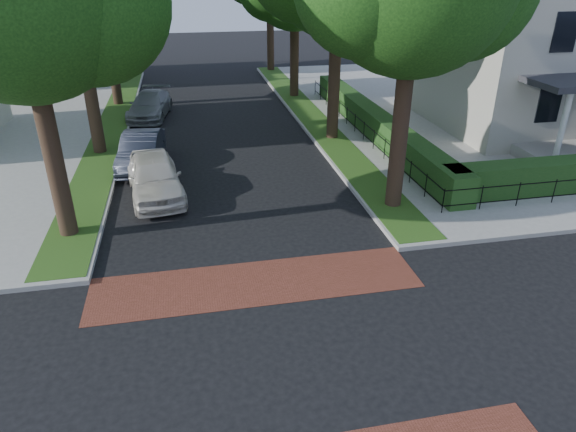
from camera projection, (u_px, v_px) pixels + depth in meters
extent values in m
plane|color=black|center=(277.00, 362.00, 11.36)|extent=(120.00, 120.00, 0.00)
cube|color=gray|center=(534.00, 105.00, 31.45)|extent=(30.00, 30.00, 0.15)
cube|color=brown|center=(256.00, 283.00, 14.17)|extent=(9.00, 2.20, 0.01)
cube|color=#274D16|center=(310.00, 115.00, 29.01)|extent=(1.60, 29.80, 0.02)
cube|color=#274D16|center=(112.00, 126.00, 27.10)|extent=(1.60, 29.80, 0.02)
cylinder|color=black|center=(403.00, 102.00, 16.77)|extent=(0.56, 0.56, 7.35)
cylinder|color=black|center=(335.00, 57.00, 23.72)|extent=(0.56, 0.56, 7.70)
cylinder|color=black|center=(294.00, 42.00, 31.85)|extent=(0.56, 0.56, 6.65)
cylinder|color=black|center=(270.00, 24.00, 39.67)|extent=(0.56, 0.56, 7.00)
cylinder|color=black|center=(47.00, 127.00, 14.91)|extent=(0.56, 0.56, 7.00)
sphere|color=#14380F|center=(88.00, 3.00, 13.99)|extent=(4.50, 4.50, 4.50)
cylinder|color=black|center=(85.00, 61.00, 21.69)|extent=(0.56, 0.56, 8.05)
cylinder|color=black|center=(110.00, 45.00, 29.86)|extent=(0.56, 0.56, 6.86)
cylinder|color=black|center=(123.00, 26.00, 37.69)|extent=(0.56, 0.56, 7.14)
cube|color=#174016|center=(375.00, 123.00, 25.56)|extent=(1.00, 18.00, 1.20)
cube|color=#B3AFA0|center=(552.00, 43.00, 26.65)|extent=(12.00, 10.00, 8.00)
cylinder|color=white|center=(563.00, 127.00, 20.59)|extent=(0.24, 0.24, 3.00)
imported|color=silver|center=(154.00, 176.00, 19.08)|extent=(2.46, 4.85, 1.58)
imported|color=#222733|center=(141.00, 151.00, 21.89)|extent=(1.96, 4.51, 1.44)
imported|color=gray|center=(150.00, 105.00, 28.90)|extent=(2.69, 5.04, 1.39)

